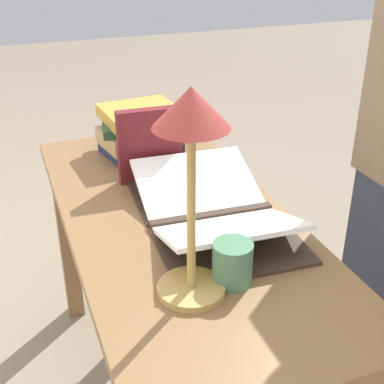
# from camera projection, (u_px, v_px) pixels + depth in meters

# --- Properties ---
(reading_desk) EXTENTS (1.30, 0.58, 0.73)m
(reading_desk) POSITION_uv_depth(u_px,v_px,m) (177.00, 252.00, 1.49)
(reading_desk) COLOR brown
(reading_desk) RESTS_ON ground_plane
(open_book) EXTENTS (0.57, 0.37, 0.09)m
(open_book) POSITION_uv_depth(u_px,v_px,m) (212.00, 210.00, 1.40)
(open_book) COLOR #38281E
(open_book) RESTS_ON reading_desk
(book_stack_tall) EXTENTS (0.24, 0.28, 0.16)m
(book_stack_tall) POSITION_uv_depth(u_px,v_px,m) (140.00, 129.00, 1.79)
(book_stack_tall) COLOR #1E284C
(book_stack_tall) RESTS_ON reading_desk
(book_standing_upright) EXTENTS (0.04, 0.19, 0.22)m
(book_standing_upright) POSITION_uv_depth(u_px,v_px,m) (149.00, 145.00, 1.58)
(book_standing_upright) COLOR maroon
(book_standing_upright) RESTS_ON reading_desk
(reading_lamp) EXTENTS (0.15, 0.15, 0.45)m
(reading_lamp) POSITION_uv_depth(u_px,v_px,m) (191.00, 147.00, 0.99)
(reading_lamp) COLOR tan
(reading_lamp) RESTS_ON reading_desk
(coffee_mug) EXTENTS (0.10, 0.10, 0.10)m
(coffee_mug) POSITION_uv_depth(u_px,v_px,m) (233.00, 263.00, 1.15)
(coffee_mug) COLOR #4C7F5B
(coffee_mug) RESTS_ON reading_desk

